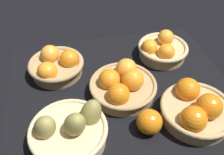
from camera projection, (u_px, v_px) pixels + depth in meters
market_tray at (121, 92)px, 94.54cm from camera, size 84.00×72.00×3.00cm
basket_near_left at (162, 49)px, 105.55cm from camera, size 21.37×21.37×10.76cm
basket_far_left at (196, 109)px, 80.78cm from camera, size 24.17×24.17×11.84cm
basket_near_right at (56, 65)px, 97.66cm from camera, size 21.95×21.95×10.35cm
basket_far_right_pears at (69, 131)px, 74.53cm from camera, size 25.36×23.95×14.97cm
basket_center at (123, 85)px, 89.49cm from camera, size 24.59×24.59×11.05cm
loose_orange_front_gap at (149, 122)px, 77.46cm from camera, size 8.21×8.21×8.21cm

